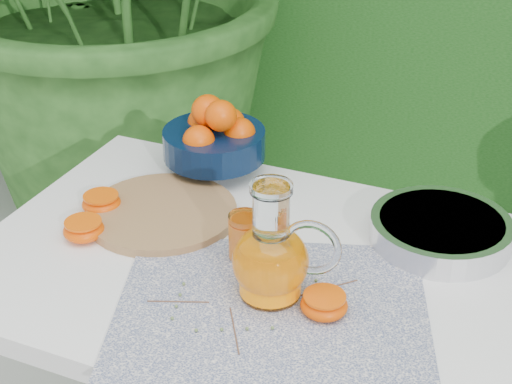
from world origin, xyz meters
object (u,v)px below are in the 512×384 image
at_px(juice_pitcher, 272,258).
at_px(saute_pan, 443,229).
at_px(white_table, 252,296).
at_px(cutting_board, 162,213).
at_px(fruit_bowl, 215,137).

relative_size(juice_pitcher, saute_pan, 0.44).
xyz_separation_m(white_table, juice_pitcher, (0.07, -0.08, 0.16)).
height_order(cutting_board, juice_pitcher, juice_pitcher).
bearing_deg(saute_pan, juice_pitcher, -129.10).
relative_size(cutting_board, fruit_bowl, 1.15).
xyz_separation_m(cutting_board, juice_pitcher, (0.29, -0.15, 0.07)).
height_order(white_table, juice_pitcher, juice_pitcher).
xyz_separation_m(white_table, saute_pan, (0.30, 0.20, 0.11)).
xyz_separation_m(juice_pitcher, saute_pan, (0.23, 0.28, -0.05)).
distance_m(cutting_board, fruit_bowl, 0.23).
relative_size(cutting_board, saute_pan, 0.61).
distance_m(white_table, juice_pitcher, 0.19).
xyz_separation_m(cutting_board, fruit_bowl, (0.01, 0.22, 0.07)).
bearing_deg(fruit_bowl, cutting_board, -92.85).
xyz_separation_m(fruit_bowl, saute_pan, (0.51, -0.09, -0.05)).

